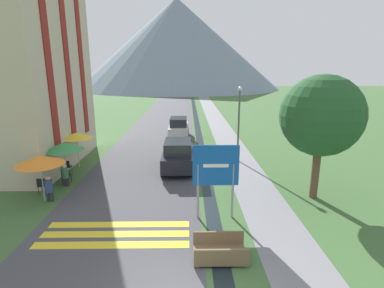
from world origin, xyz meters
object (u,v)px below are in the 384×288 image
(parked_car_far, at_px, (179,128))
(parked_car_near, at_px, (178,155))
(cafe_umbrella_front_orange, at_px, (40,160))
(tree_by_path, at_px, (321,116))
(person_seated_far, at_px, (49,187))
(hotel_building, at_px, (25,54))
(streetlamp, at_px, (239,117))
(cafe_chair_middle, at_px, (66,175))
(cafe_chair_far_left, at_px, (67,166))
(road_sign, at_px, (216,171))
(person_seated_near, at_px, (65,174))
(cafe_umbrella_middle_green, at_px, (64,146))
(footbridge, at_px, (220,252))
(cafe_umbrella_rear_yellow, at_px, (77,136))
(cafe_chair_near_right, at_px, (42,184))

(parked_car_far, bearing_deg, parked_car_near, -88.56)
(cafe_umbrella_front_orange, xyz_separation_m, tree_by_path, (12.62, 0.14, 1.95))
(person_seated_far, bearing_deg, hotel_building, 119.74)
(parked_car_near, relative_size, cafe_umbrella_front_orange, 1.87)
(parked_car_far, relative_size, streetlamp, 0.83)
(cafe_chair_middle, distance_m, cafe_chair_far_left, 1.53)
(road_sign, distance_m, person_seated_near, 8.33)
(hotel_building, distance_m, tree_by_path, 16.68)
(parked_car_near, height_order, person_seated_far, parked_car_near)
(parked_car_far, relative_size, cafe_chair_middle, 4.73)
(hotel_building, height_order, cafe_chair_middle, hotel_building)
(cafe_umbrella_middle_green, bearing_deg, cafe_chair_far_left, 110.86)
(streetlamp, bearing_deg, parked_car_far, 121.33)
(cafe_chair_far_left, relative_size, cafe_umbrella_middle_green, 0.39)
(cafe_umbrella_front_orange, bearing_deg, cafe_umbrella_middle_green, 87.02)
(footbridge, distance_m, tree_by_path, 7.71)
(parked_car_near, bearing_deg, road_sign, -74.51)
(hotel_building, height_order, cafe_chair_far_left, hotel_building)
(streetlamp, height_order, tree_by_path, tree_by_path)
(streetlamp, bearing_deg, cafe_chair_far_left, -165.85)
(parked_car_near, bearing_deg, cafe_umbrella_rear_yellow, 174.87)
(cafe_chair_far_left, bearing_deg, footbridge, -51.23)
(road_sign, relative_size, person_seated_near, 2.55)
(cafe_umbrella_middle_green, height_order, person_seated_near, cafe_umbrella_middle_green)
(cafe_chair_near_right, bearing_deg, cafe_umbrella_middle_green, 100.12)
(cafe_chair_far_left, distance_m, person_seated_far, 3.65)
(road_sign, relative_size, cafe_umbrella_rear_yellow, 1.40)
(footbridge, distance_m, cafe_chair_middle, 9.92)
(cafe_umbrella_rear_yellow, bearing_deg, hotel_building, 166.37)
(footbridge, bearing_deg, hotel_building, 136.58)
(cafe_umbrella_front_orange, bearing_deg, tree_by_path, 0.65)
(cafe_umbrella_middle_green, distance_m, person_seated_far, 2.84)
(streetlamp, bearing_deg, hotel_building, -177.63)
(road_sign, height_order, footbridge, road_sign)
(parked_car_far, height_order, cafe_umbrella_front_orange, cafe_umbrella_front_orange)
(parked_car_far, bearing_deg, road_sign, -82.59)
(hotel_building, xyz_separation_m, cafe_umbrella_middle_green, (3.03, -3.12, -4.82))
(parked_car_far, xyz_separation_m, tree_by_path, (6.74, -12.63, 2.99))
(road_sign, xyz_separation_m, tree_by_path, (4.85, 1.93, 1.90))
(tree_by_path, bearing_deg, cafe_umbrella_front_orange, -179.35)
(cafe_umbrella_rear_yellow, xyz_separation_m, tree_by_path, (12.70, -4.69, 1.89))
(cafe_umbrella_front_orange, bearing_deg, streetlamp, 31.25)
(parked_car_near, height_order, cafe_chair_far_left, parked_car_near)
(hotel_building, distance_m, cafe_chair_near_right, 8.33)
(streetlamp, bearing_deg, parked_car_near, -155.43)
(parked_car_near, xyz_separation_m, cafe_chair_far_left, (-6.37, -0.81, -0.40))
(parked_car_far, distance_m, cafe_umbrella_rear_yellow, 9.99)
(parked_car_far, bearing_deg, hotel_building, -140.44)
(hotel_building, relative_size, cafe_chair_middle, 14.90)
(hotel_building, height_order, parked_car_far, hotel_building)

